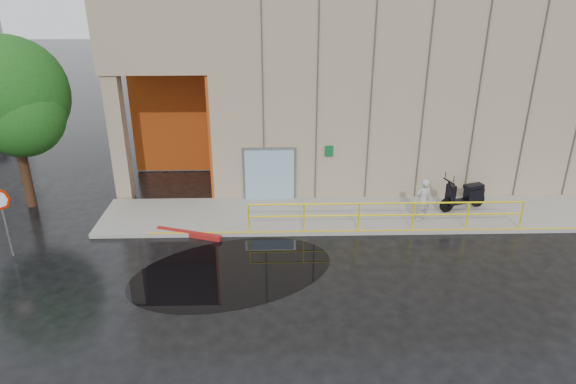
{
  "coord_description": "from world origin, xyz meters",
  "views": [
    {
      "loc": [
        0.44,
        -12.72,
        8.45
      ],
      "look_at": [
        0.85,
        3.0,
        1.67
      ],
      "focal_mm": 32.0,
      "sensor_mm": 36.0,
      "label": 1
    }
  ],
  "objects_px": {
    "red_curb": "(189,234)",
    "tree_near": "(12,100)",
    "person": "(423,200)",
    "scooter": "(465,188)",
    "stop_sign": "(1,207)"
  },
  "relations": [
    {
      "from": "red_curb",
      "to": "tree_near",
      "type": "xyz_separation_m",
      "value": [
        -6.37,
        2.57,
        4.12
      ]
    },
    {
      "from": "person",
      "to": "red_curb",
      "type": "xyz_separation_m",
      "value": [
        -8.28,
        -0.73,
        -0.86
      ]
    },
    {
      "from": "scooter",
      "to": "red_curb",
      "type": "distance_m",
      "value": 10.29
    },
    {
      "from": "stop_sign",
      "to": "red_curb",
      "type": "xyz_separation_m",
      "value": [
        5.48,
        1.21,
        -1.66
      ]
    },
    {
      "from": "stop_sign",
      "to": "tree_near",
      "type": "relative_size",
      "value": 0.37
    },
    {
      "from": "person",
      "to": "scooter",
      "type": "relative_size",
      "value": 0.79
    },
    {
      "from": "red_curb",
      "to": "tree_near",
      "type": "height_order",
      "value": "tree_near"
    },
    {
      "from": "scooter",
      "to": "stop_sign",
      "type": "distance_m",
      "value": 15.87
    },
    {
      "from": "scooter",
      "to": "red_curb",
      "type": "relative_size",
      "value": 0.84
    },
    {
      "from": "person",
      "to": "stop_sign",
      "type": "relative_size",
      "value": 0.67
    },
    {
      "from": "person",
      "to": "scooter",
      "type": "bearing_deg",
      "value": -171.87
    },
    {
      "from": "stop_sign",
      "to": "tree_near",
      "type": "height_order",
      "value": "tree_near"
    },
    {
      "from": "stop_sign",
      "to": "person",
      "type": "bearing_deg",
      "value": 31.45
    },
    {
      "from": "scooter",
      "to": "stop_sign",
      "type": "height_order",
      "value": "stop_sign"
    },
    {
      "from": "person",
      "to": "stop_sign",
      "type": "xyz_separation_m",
      "value": [
        -13.76,
        -1.94,
        0.8
      ]
    }
  ]
}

